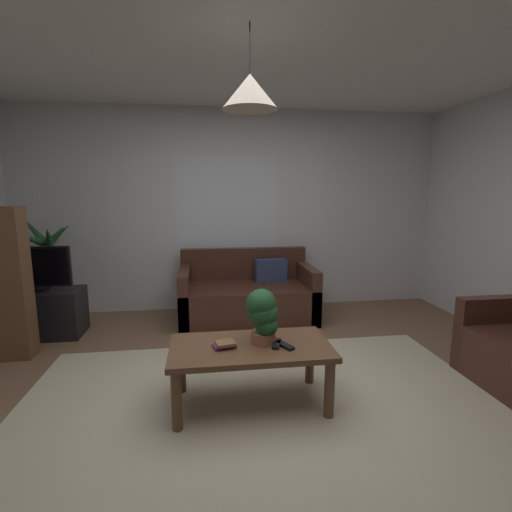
# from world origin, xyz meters

# --- Properties ---
(floor) EXTENTS (5.41, 4.80, 0.02)m
(floor) POSITION_xyz_m (0.00, 0.00, -0.01)
(floor) COLOR brown
(floor) RESTS_ON ground
(rug) EXTENTS (3.51, 2.64, 0.01)m
(rug) POSITION_xyz_m (0.00, -0.20, 0.00)
(rug) COLOR beige
(rug) RESTS_ON ground
(wall_back) EXTENTS (5.53, 0.06, 2.56)m
(wall_back) POSITION_xyz_m (0.00, 2.43, 1.28)
(wall_back) COLOR silver
(wall_back) RESTS_ON ground
(ceiling) EXTENTS (5.41, 4.80, 0.02)m
(ceiling) POSITION_xyz_m (0.00, 0.00, 2.57)
(ceiling) COLOR white
(window_pane) EXTENTS (1.28, 0.01, 1.19)m
(window_pane) POSITION_xyz_m (-0.09, 2.40, 1.38)
(window_pane) COLOR white
(couch_under_window) EXTENTS (1.59, 0.86, 0.82)m
(couch_under_window) POSITION_xyz_m (0.12, 1.91, 0.27)
(couch_under_window) COLOR #47281E
(couch_under_window) RESTS_ON ground
(coffee_table) EXTENTS (1.14, 0.59, 0.45)m
(coffee_table) POSITION_xyz_m (-0.07, 0.05, 0.38)
(coffee_table) COLOR brown
(coffee_table) RESTS_ON ground
(book_on_table_0) EXTENTS (0.17, 0.13, 0.02)m
(book_on_table_0) POSITION_xyz_m (-0.26, 0.04, 0.46)
(book_on_table_0) COLOR #72387F
(book_on_table_0) RESTS_ON coffee_table
(book_on_table_1) EXTENTS (0.15, 0.13, 0.02)m
(book_on_table_1) POSITION_xyz_m (-0.25, 0.03, 0.49)
(book_on_table_1) COLOR #99663F
(book_on_table_1) RESTS_ON coffee_table
(remote_on_table_0) EXTENTS (0.10, 0.17, 0.02)m
(remote_on_table_0) POSITION_xyz_m (0.11, 0.01, 0.46)
(remote_on_table_0) COLOR black
(remote_on_table_0) RESTS_ON coffee_table
(remote_on_table_1) EXTENTS (0.12, 0.17, 0.02)m
(remote_on_table_1) POSITION_xyz_m (0.16, -0.02, 0.46)
(remote_on_table_1) COLOR black
(remote_on_table_1) RESTS_ON coffee_table
(potted_plant_on_table) EXTENTS (0.23, 0.22, 0.40)m
(potted_plant_on_table) POSITION_xyz_m (0.02, 0.08, 0.67)
(potted_plant_on_table) COLOR #B77051
(potted_plant_on_table) RESTS_ON coffee_table
(tv_stand) EXTENTS (0.90, 0.44, 0.50)m
(tv_stand) POSITION_xyz_m (-2.15, 1.65, 0.25)
(tv_stand) COLOR black
(tv_stand) RESTS_ON ground
(tv) EXTENTS (0.75, 0.16, 0.47)m
(tv) POSITION_xyz_m (-2.15, 1.63, 0.74)
(tv) COLOR black
(tv) RESTS_ON tv_stand
(potted_palm_corner) EXTENTS (0.71, 0.77, 1.31)m
(potted_palm_corner) POSITION_xyz_m (-2.19, 2.10, 0.52)
(potted_palm_corner) COLOR beige
(potted_palm_corner) RESTS_ON ground
(pendant_lamp) EXTENTS (0.36, 0.36, 0.52)m
(pendant_lamp) POSITION_xyz_m (-0.07, 0.05, 2.15)
(pendant_lamp) COLOR black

